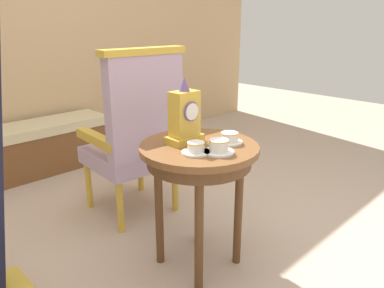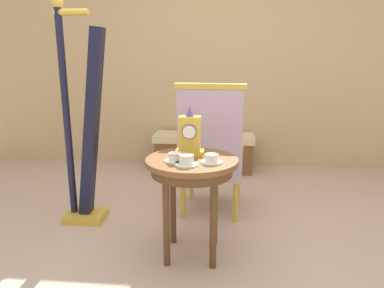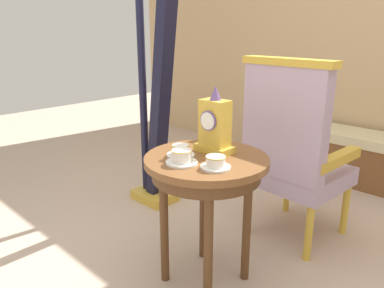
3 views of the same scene
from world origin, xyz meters
The scene contains 9 objects.
ground_plane centered at (0.00, 0.00, 0.00)m, with size 10.00×10.00×0.00m, color #BCA38E.
side_table centered at (-0.03, 0.03, 0.60)m, with size 0.61×0.61×0.69m.
teacup_left centered at (-0.13, -0.05, 0.72)m, with size 0.14×0.14×0.06m.
teacup_right centered at (-0.05, -0.12, 0.72)m, with size 0.15×0.15×0.07m.
teacup_center centered at (0.10, -0.06, 0.72)m, with size 0.14×0.14×0.06m.
mantel_clock centered at (-0.06, 0.11, 0.83)m, with size 0.19×0.11×0.34m.
armchair centered at (0.07, 0.70, 0.59)m, with size 0.58×0.56×1.14m.
harp centered at (-0.94, 0.49, 0.72)m, with size 0.40×0.24×1.77m.
window_bench centered at (-0.07, 1.95, 0.22)m, with size 1.18×0.40×0.44m.
Camera 3 is at (1.10, -1.27, 1.29)m, focal length 35.11 mm.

